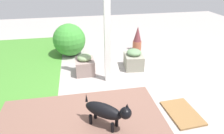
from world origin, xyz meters
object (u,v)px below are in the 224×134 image
(porch_pillar, at_px, (107,23))
(terracotta_pot_spiky, at_px, (137,39))
(stone_planter_nearest, at_px, (134,59))
(doormat, at_px, (182,113))
(stone_planter_mid, at_px, (85,65))
(dog, at_px, (106,111))
(round_shrub, at_px, (69,40))

(porch_pillar, height_order, terracotta_pot_spiky, porch_pillar)
(stone_planter_nearest, height_order, doormat, stone_planter_nearest)
(porch_pillar, relative_size, stone_planter_mid, 5.39)
(stone_planter_nearest, bearing_deg, doormat, -169.10)
(dog, relative_size, doormat, 0.97)
(round_shrub, xyz_separation_m, terracotta_pot_spiky, (0.00, -1.73, -0.09))
(terracotta_pot_spiky, height_order, dog, terracotta_pot_spiky)
(stone_planter_nearest, height_order, dog, dog)
(stone_planter_mid, relative_size, round_shrub, 0.54)
(porch_pillar, relative_size, round_shrub, 2.88)
(stone_planter_mid, height_order, terracotta_pot_spiky, terracotta_pot_spiky)
(stone_planter_nearest, height_order, terracotta_pot_spiky, terracotta_pot_spiky)
(stone_planter_mid, height_order, round_shrub, round_shrub)
(stone_planter_mid, height_order, dog, dog)
(terracotta_pot_spiky, bearing_deg, dog, 154.81)
(round_shrub, bearing_deg, porch_pillar, -152.35)
(terracotta_pot_spiky, bearing_deg, stone_planter_nearest, 158.87)
(porch_pillar, xyz_separation_m, dog, (-1.25, 0.22, -0.86))
(round_shrub, height_order, doormat, round_shrub)
(terracotta_pot_spiky, bearing_deg, doormat, 178.43)
(dog, height_order, doormat, dog)
(porch_pillar, height_order, dog, porch_pillar)
(porch_pillar, relative_size, terracotta_pot_spiky, 3.55)
(dog, bearing_deg, stone_planter_mid, 6.92)
(terracotta_pot_spiky, height_order, doormat, terracotta_pot_spiky)
(stone_planter_nearest, xyz_separation_m, round_shrub, (0.98, 1.35, 0.19))
(stone_planter_mid, bearing_deg, dog, -173.08)
(stone_planter_nearest, distance_m, terracotta_pot_spiky, 1.05)
(doormat, bearing_deg, stone_planter_mid, 41.42)
(dog, bearing_deg, round_shrub, 10.69)
(porch_pillar, relative_size, stone_planter_nearest, 4.77)
(porch_pillar, xyz_separation_m, stone_planter_mid, (0.34, 0.42, -0.94))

